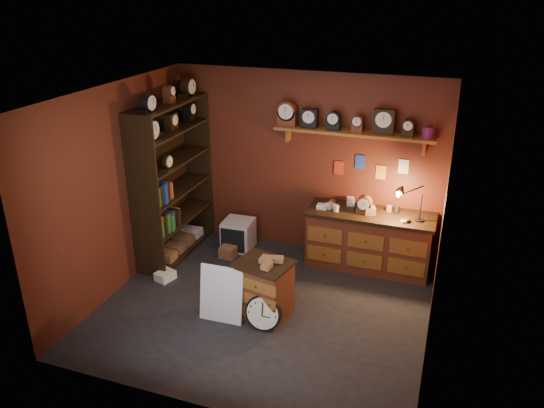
{
  "coord_description": "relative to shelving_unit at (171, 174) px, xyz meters",
  "views": [
    {
      "loc": [
        1.99,
        -5.35,
        3.84
      ],
      "look_at": [
        -0.02,
        0.35,
        1.28
      ],
      "focal_mm": 35.0,
      "sensor_mm": 36.0,
      "label": 1
    }
  ],
  "objects": [
    {
      "name": "mini_fridge",
      "position": [
        0.86,
        0.41,
        -1.02
      ],
      "size": [
        0.46,
        0.48,
        0.46
      ],
      "rotation": [
        0.0,
        0.0,
        0.04
      ],
      "color": "silver",
      "rests_on": "ground"
    },
    {
      "name": "floor_box_a",
      "position": [
        1.18,
        -0.49,
        -1.18
      ],
      "size": [
        0.27,
        0.25,
        0.14
      ],
      "primitive_type": "cube",
      "rotation": [
        0.0,
        0.0,
        -0.27
      ],
      "color": "olive",
      "rests_on": "ground"
    },
    {
      "name": "shelving_unit",
      "position": [
        0.0,
        0.0,
        0.0
      ],
      "size": [
        0.47,
        1.6,
        2.58
      ],
      "color": "black",
      "rests_on": "ground"
    },
    {
      "name": "floor_box_b",
      "position": [
        0.26,
        -0.8,
        -1.19
      ],
      "size": [
        0.27,
        0.29,
        0.12
      ],
      "primitive_type": "cube",
      "rotation": [
        0.0,
        0.0,
        -0.29
      ],
      "color": "white",
      "rests_on": "ground"
    },
    {
      "name": "floor",
      "position": [
        1.79,
        -0.98,
        -1.25
      ],
      "size": [
        4.0,
        4.0,
        0.0
      ],
      "primitive_type": "plane",
      "color": "black",
      "rests_on": "ground"
    },
    {
      "name": "workbench",
      "position": [
        2.84,
        0.49,
        -0.78
      ],
      "size": [
        1.77,
        0.66,
        1.36
      ],
      "color": "brown",
      "rests_on": "ground"
    },
    {
      "name": "big_round_clock",
      "position": [
        1.94,
        -1.4,
        -1.03
      ],
      "size": [
        0.45,
        0.15,
        0.45
      ],
      "color": "black",
      "rests_on": "ground"
    },
    {
      "name": "white_panel",
      "position": [
        1.39,
        -1.39,
        -1.25
      ],
      "size": [
        0.55,
        0.17,
        0.72
      ],
      "primitive_type": "cube",
      "rotation": [
        -0.17,
        0.0,
        0.03
      ],
      "color": "silver",
      "rests_on": "ground"
    },
    {
      "name": "floor_box_c",
      "position": [
        0.82,
        0.08,
        -1.17
      ],
      "size": [
        0.24,
        0.2,
        0.17
      ],
      "primitive_type": "cube",
      "rotation": [
        0.0,
        0.0,
        -0.07
      ],
      "color": "olive",
      "rests_on": "ground"
    },
    {
      "name": "room_shell",
      "position": [
        1.84,
        -0.87,
        0.47
      ],
      "size": [
        4.02,
        3.62,
        2.71
      ],
      "color": "#592415",
      "rests_on": "ground"
    },
    {
      "name": "low_cabinet",
      "position": [
        1.84,
        -1.13,
        -0.86
      ],
      "size": [
        0.73,
        0.65,
        0.81
      ],
      "rotation": [
        0.0,
        0.0,
        -0.2
      ],
      "color": "brown",
      "rests_on": "ground"
    }
  ]
}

